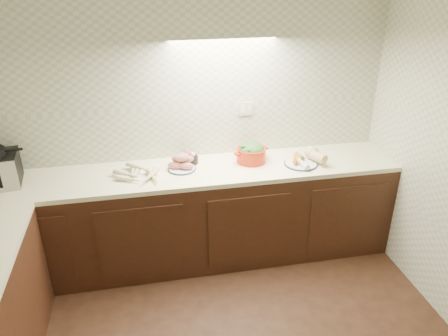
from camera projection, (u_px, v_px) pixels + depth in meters
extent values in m
cube|color=#A5AD89|center=(184.00, 115.00, 3.76)|extent=(3.60, 0.05, 2.60)
cube|color=#C2B79C|center=(246.00, 109.00, 3.86)|extent=(0.13, 0.01, 0.12)
cube|color=black|center=(192.00, 218.00, 3.90)|extent=(3.60, 0.60, 0.86)
cube|color=#FCF6C4|center=(190.00, 173.00, 3.71)|extent=(3.60, 0.60, 0.04)
cone|color=beige|center=(131.00, 179.00, 3.51)|extent=(0.06, 0.22, 0.04)
cone|color=beige|center=(151.00, 170.00, 3.66)|extent=(0.04, 0.20, 0.04)
cone|color=beige|center=(122.00, 180.00, 3.50)|extent=(0.16, 0.20, 0.04)
cone|color=beige|center=(141.00, 169.00, 3.67)|extent=(0.05, 0.20, 0.04)
cone|color=beige|center=(146.00, 177.00, 3.54)|extent=(0.07, 0.25, 0.04)
cone|color=beige|center=(131.00, 176.00, 3.55)|extent=(0.22, 0.15, 0.04)
cone|color=beige|center=(138.00, 172.00, 3.58)|extent=(0.15, 0.24, 0.05)
cone|color=beige|center=(139.00, 168.00, 3.62)|extent=(0.13, 0.21, 0.05)
cone|color=beige|center=(146.00, 166.00, 3.65)|extent=(0.24, 0.17, 0.05)
cylinder|color=#172244|center=(182.00, 169.00, 3.71)|extent=(0.24, 0.24, 0.01)
cylinder|color=white|center=(182.00, 169.00, 3.71)|extent=(0.23, 0.23, 0.02)
ellipsoid|color=tan|center=(175.00, 165.00, 3.68)|extent=(0.15, 0.10, 0.06)
ellipsoid|color=tan|center=(186.00, 166.00, 3.67)|extent=(0.15, 0.10, 0.06)
ellipsoid|color=tan|center=(183.00, 162.00, 3.73)|extent=(0.15, 0.10, 0.06)
ellipsoid|color=tan|center=(178.00, 159.00, 3.71)|extent=(0.15, 0.10, 0.06)
ellipsoid|color=tan|center=(186.00, 159.00, 3.71)|extent=(0.15, 0.10, 0.06)
ellipsoid|color=tan|center=(181.00, 158.00, 3.66)|extent=(0.15, 0.10, 0.06)
ellipsoid|color=tan|center=(184.00, 156.00, 3.68)|extent=(0.15, 0.10, 0.06)
cylinder|color=black|center=(189.00, 160.00, 3.82)|extent=(0.16, 0.16, 0.06)
sphere|color=maroon|center=(187.00, 154.00, 3.80)|extent=(0.09, 0.09, 0.09)
sphere|color=beige|center=(192.00, 155.00, 3.82)|extent=(0.05, 0.05, 0.05)
cylinder|color=#A82108|center=(251.00, 155.00, 3.83)|extent=(0.32, 0.32, 0.13)
cube|color=#A82108|center=(237.00, 154.00, 3.75)|extent=(0.05, 0.06, 0.02)
cube|color=#A82108|center=(265.00, 148.00, 3.88)|extent=(0.05, 0.06, 0.02)
ellipsoid|color=#3C6F2C|center=(251.00, 149.00, 3.81)|extent=(0.23, 0.23, 0.13)
cylinder|color=#172244|center=(301.00, 164.00, 3.80)|extent=(0.29, 0.29, 0.01)
cylinder|color=white|center=(301.00, 164.00, 3.80)|extent=(0.27, 0.27, 0.02)
cone|color=#C05B16|center=(298.00, 161.00, 3.80)|extent=(0.14, 0.15, 0.03)
cone|color=#C05B16|center=(297.00, 160.00, 3.81)|extent=(0.07, 0.17, 0.03)
cone|color=#C05B16|center=(296.00, 162.00, 3.78)|extent=(0.08, 0.17, 0.03)
cone|color=#C05B16|center=(298.00, 159.00, 3.78)|extent=(0.11, 0.16, 0.03)
cone|color=#C05B16|center=(299.00, 158.00, 3.80)|extent=(0.09, 0.17, 0.03)
cone|color=#C05B16|center=(299.00, 159.00, 3.78)|extent=(0.07, 0.17, 0.03)
cylinder|color=silver|center=(302.00, 163.00, 3.73)|extent=(0.08, 0.19, 0.05)
cylinder|color=#477832|center=(299.00, 156.00, 3.86)|extent=(0.07, 0.12, 0.05)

